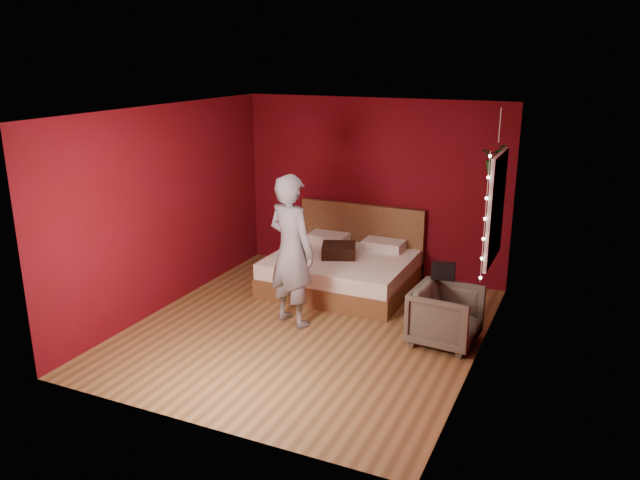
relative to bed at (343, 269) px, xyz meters
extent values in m
plane|color=olive|center=(0.14, -1.47, -0.28)|extent=(4.50, 4.50, 0.00)
cube|color=#5A0916|center=(0.14, 0.79, 1.02)|extent=(4.00, 0.02, 2.60)
cube|color=#5A0916|center=(0.14, -3.73, 1.02)|extent=(4.00, 0.02, 2.60)
cube|color=#5A0916|center=(-1.87, -1.47, 1.02)|extent=(0.02, 4.50, 2.60)
cube|color=#5A0916|center=(2.15, -1.47, 1.02)|extent=(0.02, 4.50, 2.60)
cube|color=silver|center=(0.14, -1.47, 2.33)|extent=(4.00, 4.50, 0.02)
cube|color=white|center=(2.11, -0.57, 1.22)|extent=(0.04, 0.97, 1.27)
cube|color=black|center=(2.10, -0.57, 1.22)|extent=(0.02, 0.85, 1.15)
cube|color=white|center=(2.09, -0.57, 1.22)|extent=(0.03, 0.05, 1.15)
cube|color=white|center=(2.09, -0.57, 1.22)|extent=(0.03, 0.85, 0.05)
cylinder|color=silver|center=(2.08, -1.10, 1.22)|extent=(0.01, 0.01, 1.45)
sphere|color=#FFF2CC|center=(2.08, -1.10, 0.55)|extent=(0.04, 0.04, 0.04)
sphere|color=#FFF2CC|center=(2.08, -1.10, 0.77)|extent=(0.04, 0.04, 0.04)
sphere|color=#FFF2CC|center=(2.08, -1.10, 1.00)|extent=(0.04, 0.04, 0.04)
sphere|color=#FFF2CC|center=(2.08, -1.10, 1.22)|extent=(0.04, 0.04, 0.04)
sphere|color=#FFF2CC|center=(2.08, -1.10, 1.45)|extent=(0.04, 0.04, 0.04)
sphere|color=#FFF2CC|center=(2.08, -1.10, 1.67)|extent=(0.04, 0.04, 0.04)
sphere|color=#FFF2CC|center=(2.08, -1.10, 1.90)|extent=(0.04, 0.04, 0.04)
cube|color=brown|center=(0.00, -0.09, -0.14)|extent=(1.92, 1.64, 0.27)
cube|color=white|center=(0.00, -0.09, 0.10)|extent=(1.89, 1.60, 0.21)
cube|color=brown|center=(0.00, 0.69, 0.25)|extent=(1.92, 0.08, 1.06)
cube|color=silver|center=(-0.43, 0.46, 0.27)|extent=(0.58, 0.37, 0.13)
cube|color=silver|center=(0.43, 0.46, 0.27)|extent=(0.58, 0.37, 0.13)
imported|color=slate|center=(-0.11, -1.39, 0.66)|extent=(0.79, 0.65, 1.87)
imported|color=#5C5848|center=(1.74, -1.17, 0.06)|extent=(0.79, 0.77, 0.67)
cube|color=black|center=(1.62, -0.88, 0.49)|extent=(0.29, 0.17, 0.19)
cube|color=#321A10|center=(-0.04, -0.08, 0.29)|extent=(0.60, 0.60, 0.16)
cylinder|color=silver|center=(2.02, -0.20, 2.12)|extent=(0.01, 0.01, 0.40)
imported|color=#18561D|center=(2.02, -0.20, 1.73)|extent=(0.40, 0.37, 0.38)
camera|label=1|loc=(3.14, -7.71, 2.94)|focal=35.00mm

